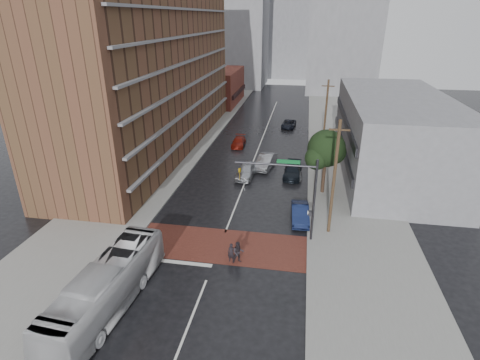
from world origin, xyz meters
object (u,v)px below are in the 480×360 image
at_px(car_parked_mid, 293,171).
at_px(car_parked_near, 300,213).
at_px(pedestrian_b, 238,252).
at_px(car_travel_a, 246,171).
at_px(pedestrian_a, 231,253).
at_px(car_travel_c, 239,142).
at_px(suv_travel, 289,124).
at_px(transit_bus, 107,287).
at_px(car_parked_far, 294,171).
at_px(car_travel_b, 266,161).

bearing_deg(car_parked_mid, car_parked_near, -81.15).
distance_m(pedestrian_b, car_travel_a, 16.53).
bearing_deg(pedestrian_a, car_parked_near, 58.56).
relative_size(pedestrian_b, car_travel_c, 0.41).
bearing_deg(car_travel_c, pedestrian_b, -81.75).
bearing_deg(car_parked_near, suv_travel, 90.75).
bearing_deg(transit_bus, pedestrian_b, 43.93).
bearing_deg(pedestrian_b, suv_travel, 66.27).
bearing_deg(suv_travel, car_parked_far, -79.58).
distance_m(transit_bus, car_parked_far, 25.99).
height_order(car_travel_a, car_travel_b, car_travel_b).
height_order(car_travel_a, car_travel_c, car_travel_a).
height_order(pedestrian_b, car_parked_near, pedestrian_b).
xyz_separation_m(car_travel_b, car_parked_mid, (3.41, -2.22, -0.13)).
distance_m(pedestrian_a, car_travel_a, 16.48).
xyz_separation_m(car_travel_a, car_parked_mid, (5.31, 1.08, -0.11)).
distance_m(suv_travel, car_parked_mid, 21.21).
distance_m(car_travel_c, car_parked_near, 22.27).
bearing_deg(car_travel_a, suv_travel, 85.36).
bearing_deg(car_travel_c, car_parked_mid, -52.52).
bearing_deg(pedestrian_b, pedestrian_a, 158.91).
relative_size(car_travel_c, suv_travel, 0.96).
xyz_separation_m(pedestrian_b, car_parked_near, (4.43, 7.25, -0.17)).
height_order(suv_travel, car_parked_far, car_parked_far).
relative_size(suv_travel, car_parked_near, 1.02).
bearing_deg(car_parked_near, pedestrian_a, -128.49).
height_order(car_travel_b, suv_travel, car_travel_b).
height_order(transit_bus, pedestrian_b, transit_bus).
distance_m(car_travel_b, car_parked_near, 13.26).
relative_size(pedestrian_a, car_travel_b, 0.31).
xyz_separation_m(car_travel_a, car_parked_far, (5.52, 1.08, -0.15)).
xyz_separation_m(pedestrian_b, car_travel_a, (-1.98, 16.42, -0.09)).
distance_m(car_travel_a, car_parked_mid, 5.42).
distance_m(transit_bus, car_travel_a, 23.15).
relative_size(transit_bus, car_parked_near, 2.54).
bearing_deg(car_travel_b, pedestrian_b, -79.82).
bearing_deg(pedestrian_b, car_parked_far, 57.48).
height_order(car_travel_a, car_parked_far, car_travel_a).
height_order(pedestrian_a, suv_travel, pedestrian_a).
bearing_deg(car_parked_far, car_parked_mid, 175.16).
distance_m(transit_bus, car_parked_mid, 25.90).
relative_size(pedestrian_a, pedestrian_b, 0.88).
distance_m(pedestrian_a, suv_travel, 38.73).
height_order(pedestrian_a, car_travel_b, car_travel_b).
xyz_separation_m(car_travel_b, car_parked_far, (3.62, -2.22, -0.18)).
xyz_separation_m(transit_bus, car_parked_mid, (10.64, 23.60, -0.86)).
bearing_deg(car_parked_near, pedestrian_b, -125.49).
bearing_deg(car_travel_a, car_parked_near, -50.10).
height_order(transit_bus, suv_travel, transit_bus).
bearing_deg(suv_travel, transit_bus, -95.82).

